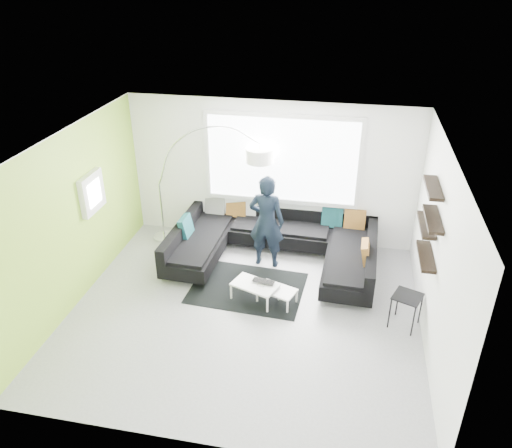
{
  "coord_description": "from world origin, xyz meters",
  "views": [
    {
      "loc": [
        1.42,
        -6.24,
        5.02
      ],
      "look_at": [
        0.02,
        0.9,
        1.14
      ],
      "focal_mm": 35.0,
      "sensor_mm": 36.0,
      "label": 1
    }
  ],
  "objects_px": {
    "arc_lamp": "(159,184)",
    "person": "(267,222)",
    "sectional_sofa": "(274,247)",
    "laptop": "(262,283)",
    "coffee_table": "(266,293)",
    "side_table": "(405,311)"
  },
  "relations": [
    {
      "from": "arc_lamp",
      "to": "laptop",
      "type": "relative_size",
      "value": 5.92
    },
    {
      "from": "sectional_sofa",
      "to": "laptop",
      "type": "height_order",
      "value": "sectional_sofa"
    },
    {
      "from": "arc_lamp",
      "to": "person",
      "type": "height_order",
      "value": "arc_lamp"
    },
    {
      "from": "laptop",
      "to": "arc_lamp",
      "type": "bearing_deg",
      "value": 154.03
    },
    {
      "from": "sectional_sofa",
      "to": "person",
      "type": "distance_m",
      "value": 0.55
    },
    {
      "from": "coffee_table",
      "to": "arc_lamp",
      "type": "distance_m",
      "value": 3.1
    },
    {
      "from": "arc_lamp",
      "to": "side_table",
      "type": "bearing_deg",
      "value": -22.38
    },
    {
      "from": "coffee_table",
      "to": "person",
      "type": "distance_m",
      "value": 1.36
    },
    {
      "from": "side_table",
      "to": "person",
      "type": "relative_size",
      "value": 0.32
    },
    {
      "from": "person",
      "to": "laptop",
      "type": "distance_m",
      "value": 1.25
    },
    {
      "from": "sectional_sofa",
      "to": "person",
      "type": "relative_size",
      "value": 2.13
    },
    {
      "from": "person",
      "to": "laptop",
      "type": "xyz_separation_m",
      "value": [
        0.13,
        -1.11,
        -0.55
      ]
    },
    {
      "from": "arc_lamp",
      "to": "laptop",
      "type": "bearing_deg",
      "value": -35.52
    },
    {
      "from": "arc_lamp",
      "to": "side_table",
      "type": "relative_size",
      "value": 4.32
    },
    {
      "from": "side_table",
      "to": "sectional_sofa",
      "type": "bearing_deg",
      "value": 148.95
    },
    {
      "from": "person",
      "to": "arc_lamp",
      "type": "bearing_deg",
      "value": -10.39
    },
    {
      "from": "sectional_sofa",
      "to": "laptop",
      "type": "relative_size",
      "value": 9.24
    },
    {
      "from": "sectional_sofa",
      "to": "laptop",
      "type": "distance_m",
      "value": 1.14
    },
    {
      "from": "sectional_sofa",
      "to": "side_table",
      "type": "bearing_deg",
      "value": -29.03
    },
    {
      "from": "side_table",
      "to": "laptop",
      "type": "height_order",
      "value": "side_table"
    },
    {
      "from": "arc_lamp",
      "to": "laptop",
      "type": "distance_m",
      "value": 2.98
    },
    {
      "from": "arc_lamp",
      "to": "person",
      "type": "xyz_separation_m",
      "value": [
        2.2,
        -0.54,
        -0.32
      ]
    }
  ]
}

